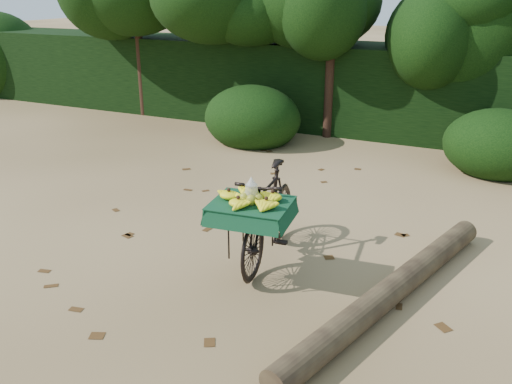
% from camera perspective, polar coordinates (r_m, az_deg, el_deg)
% --- Properties ---
extents(ground, '(80.00, 80.00, 0.00)m').
position_cam_1_polar(ground, '(6.14, 7.51, -7.95)').
color(ground, tan).
rests_on(ground, ground).
extents(vendor_bicycle, '(0.85, 1.89, 1.10)m').
position_cam_1_polar(vendor_bicycle, '(6.06, 1.29, -2.27)').
color(vendor_bicycle, black).
rests_on(vendor_bicycle, ground).
extents(fallen_log, '(1.29, 3.62, 0.27)m').
position_cam_1_polar(fallen_log, '(5.59, 14.15, -9.96)').
color(fallen_log, brown).
rests_on(fallen_log, ground).
extents(hedge_backdrop, '(26.00, 1.80, 1.80)m').
position_cam_1_polar(hedge_backdrop, '(11.74, 17.56, 9.88)').
color(hedge_backdrop, black).
rests_on(hedge_backdrop, ground).
extents(tree_row, '(14.50, 2.00, 4.00)m').
position_cam_1_polar(tree_row, '(10.93, 14.07, 15.31)').
color(tree_row, black).
rests_on(tree_row, ground).
extents(bush_clumps, '(8.80, 1.70, 0.90)m').
position_cam_1_polar(bush_clumps, '(9.84, 18.36, 5.11)').
color(bush_clumps, black).
rests_on(bush_clumps, ground).
extents(leaf_litter, '(7.00, 7.30, 0.01)m').
position_cam_1_polar(leaf_litter, '(6.69, 9.26, -5.45)').
color(leaf_litter, '#4A2D13').
rests_on(leaf_litter, ground).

